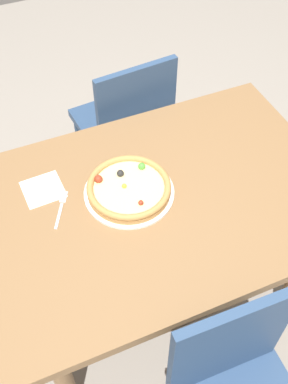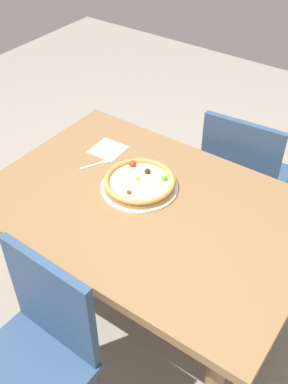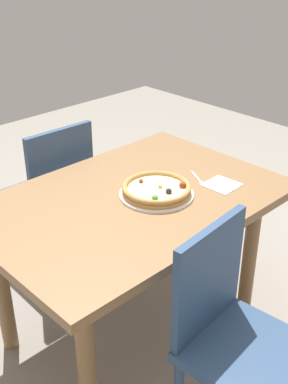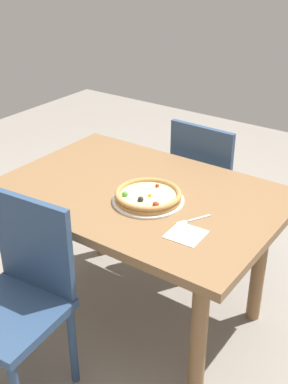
% 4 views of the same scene
% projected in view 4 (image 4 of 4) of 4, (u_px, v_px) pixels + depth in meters
% --- Properties ---
extents(ground_plane, '(6.00, 6.00, 0.00)m').
position_uv_depth(ground_plane, '(140.00, 310.00, 2.63)').
color(ground_plane, gray).
extents(dining_table, '(1.31, 0.90, 0.72)m').
position_uv_depth(dining_table, '(140.00, 209.00, 2.34)').
color(dining_table, olive).
rests_on(dining_table, ground).
extents(chair_near, '(0.41, 0.41, 0.88)m').
position_uv_depth(chair_near, '(209.00, 185.00, 2.87)').
color(chair_near, navy).
rests_on(chair_near, ground).
extents(chair_far, '(0.43, 0.43, 0.88)m').
position_uv_depth(chair_far, '(19.00, 296.00, 1.99)').
color(chair_far, navy).
rests_on(chair_far, ground).
extents(plate, '(0.32, 0.32, 0.01)m').
position_uv_depth(plate, '(148.00, 200.00, 2.20)').
color(plate, white).
rests_on(plate, dining_table).
extents(pizza, '(0.30, 0.30, 0.05)m').
position_uv_depth(pizza, '(148.00, 195.00, 2.18)').
color(pizza, '#B78447').
rests_on(pizza, plate).
extents(fork, '(0.09, 0.15, 0.00)m').
position_uv_depth(fork, '(191.00, 220.00, 2.05)').
color(fork, silver).
rests_on(fork, dining_table).
extents(napkin, '(0.15, 0.15, 0.00)m').
position_uv_depth(napkin, '(186.00, 234.00, 1.96)').
color(napkin, white).
rests_on(napkin, dining_table).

